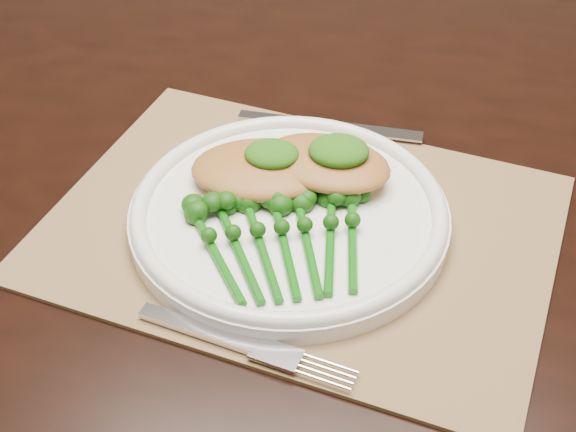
# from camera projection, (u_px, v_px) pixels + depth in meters

# --- Properties ---
(dining_table) EXTENTS (1.71, 1.11, 0.75)m
(dining_table) POSITION_uv_depth(u_px,v_px,m) (297.00, 392.00, 1.04)
(dining_table) COLOR black
(dining_table) RESTS_ON ground
(placemat) EXTENTS (0.52, 0.45, 0.00)m
(placemat) POSITION_uv_depth(u_px,v_px,m) (301.00, 227.00, 0.72)
(placemat) COLOR olive
(placemat) RESTS_ON dining_table
(dinner_plate) EXTENTS (0.29, 0.29, 0.03)m
(dinner_plate) POSITION_uv_depth(u_px,v_px,m) (289.00, 212.00, 0.72)
(dinner_plate) COLOR white
(dinner_plate) RESTS_ON placemat
(knife) EXTENTS (0.19, 0.04, 0.01)m
(knife) POSITION_uv_depth(u_px,v_px,m) (312.00, 124.00, 0.84)
(knife) COLOR silver
(knife) RESTS_ON placemat
(fork) EXTENTS (0.18, 0.08, 0.01)m
(fork) POSITION_uv_depth(u_px,v_px,m) (258.00, 349.00, 0.61)
(fork) COLOR silver
(fork) RESTS_ON placemat
(chicken_fillet_left) EXTENTS (0.14, 0.10, 0.03)m
(chicken_fillet_left) POSITION_uv_depth(u_px,v_px,m) (263.00, 169.00, 0.74)
(chicken_fillet_left) COLOR #AD7032
(chicken_fillet_left) RESTS_ON dinner_plate
(chicken_fillet_right) EXTENTS (0.14, 0.12, 0.02)m
(chicken_fillet_right) POSITION_uv_depth(u_px,v_px,m) (326.00, 163.00, 0.74)
(chicken_fillet_right) COLOR #AD7032
(chicken_fillet_right) RESTS_ON dinner_plate
(pesto_dollop_left) EXTENTS (0.05, 0.04, 0.02)m
(pesto_dollop_left) POSITION_uv_depth(u_px,v_px,m) (272.00, 154.00, 0.73)
(pesto_dollop_left) COLOR #18490A
(pesto_dollop_left) RESTS_ON chicken_fillet_left
(pesto_dollop_right) EXTENTS (0.06, 0.05, 0.02)m
(pesto_dollop_right) POSITION_uv_depth(u_px,v_px,m) (339.00, 151.00, 0.73)
(pesto_dollop_right) COLOR #18490A
(pesto_dollop_right) RESTS_ON chicken_fillet_right
(broccolini_bundle) EXTENTS (0.17, 0.18, 0.04)m
(broccolini_bundle) POSITION_uv_depth(u_px,v_px,m) (285.00, 248.00, 0.67)
(broccolini_bundle) COLOR #0D580B
(broccolini_bundle) RESTS_ON dinner_plate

